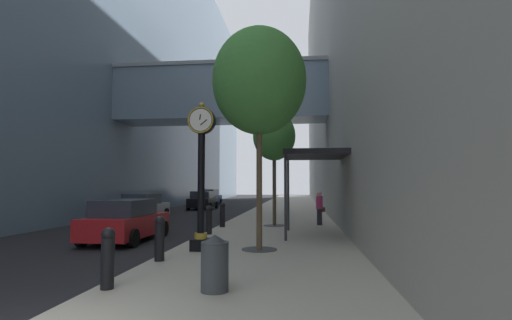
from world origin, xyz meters
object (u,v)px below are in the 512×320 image
object	(u,v)px
bollard_second	(160,237)
trash_bin	(215,262)
bollard_fifth	(222,214)
street_tree_near	(259,81)
car_black_near	(203,200)
car_red_trailing	(126,221)
street_tree_mid_near	(274,137)
car_blue_far	(209,198)
car_silver_mid	(143,207)
bollard_nearest	(108,257)
pedestrian_walking	(319,207)
bollard_fourth	(209,219)
street_clock	(201,168)

from	to	relation	value
bollard_second	trash_bin	distance (m)	3.44
bollard_fifth	street_tree_near	distance (m)	8.22
car_black_near	car_red_trailing	world-z (taller)	car_black_near
street_tree_mid_near	car_blue_far	size ratio (longest dim) A/B	1.35
car_silver_mid	bollard_nearest	bearing A→B (deg)	-69.71
pedestrian_walking	car_blue_far	size ratio (longest dim) A/B	0.41
trash_bin	car_blue_far	distance (m)	34.01
bollard_nearest	bollard_fifth	distance (m)	11.19
bollard_fifth	trash_bin	bearing A→B (deg)	-79.40
bollard_second	bollard_fourth	size ratio (longest dim) A/B	1.00
bollard_nearest	street_tree_mid_near	distance (m)	12.87
trash_bin	car_black_near	size ratio (longest dim) A/B	0.26
pedestrian_walking	street_clock	bearing A→B (deg)	-116.34
car_blue_far	street_tree_near	bearing A→B (deg)	-73.80
bollard_fourth	street_tree_near	world-z (taller)	street_tree_near
street_clock	bollard_fifth	xyz separation A→B (m)	(-0.66, 6.66, -1.89)
car_black_near	car_blue_far	world-z (taller)	car_blue_far
street_clock	car_silver_mid	distance (m)	13.17
street_tree_near	street_tree_mid_near	world-z (taller)	street_tree_near
bollard_second	street_tree_near	distance (m)	5.63
street_clock	car_silver_mid	bearing A→B (deg)	119.94
street_tree_mid_near	car_red_trailing	world-z (taller)	street_tree_mid_near
street_tree_mid_near	street_tree_near	bearing A→B (deg)	-90.00
street_clock	car_red_trailing	distance (m)	4.72
bollard_nearest	car_black_near	xyz separation A→B (m)	(-4.81, 26.46, 0.03)
bollard_fifth	car_blue_far	world-z (taller)	car_blue_far
bollard_nearest	bollard_fourth	bearing A→B (deg)	90.00
street_clock	street_tree_mid_near	xyz separation A→B (m)	(1.77, 7.54, 1.88)
car_black_near	street_clock	bearing A→B (deg)	-76.01
bollard_fifth	street_tree_mid_near	bearing A→B (deg)	19.95
car_silver_mid	pedestrian_walking	bearing A→B (deg)	-17.17
trash_bin	pedestrian_walking	xyz separation A→B (m)	(2.56, 12.52, 0.35)
car_black_near	car_blue_far	size ratio (longest dim) A/B	0.96
bollard_fourth	trash_bin	bearing A→B (deg)	-75.96
street_tree_near	car_red_trailing	world-z (taller)	street_tree_near
bollard_second	bollard_fourth	world-z (taller)	same
bollard_fifth	car_red_trailing	world-z (taller)	car_red_trailing
car_black_near	car_silver_mid	bearing A→B (deg)	-95.61
car_silver_mid	bollard_fifth	bearing A→B (deg)	-38.43
street_tree_near	street_tree_mid_near	bearing A→B (deg)	90.00
bollard_nearest	bollard_second	world-z (taller)	same
pedestrian_walking	street_tree_mid_near	bearing A→B (deg)	-166.88
car_black_near	car_silver_mid	distance (m)	10.69
street_clock	bollard_fourth	world-z (taller)	street_clock
bollard_nearest	street_tree_near	size ratio (longest dim) A/B	0.17
pedestrian_walking	street_tree_near	bearing A→B (deg)	-106.04
bollard_nearest	street_tree_mid_near	xyz separation A→B (m)	(2.42, 12.07, 3.77)
bollard_nearest	trash_bin	bearing A→B (deg)	1.67
street_clock	car_red_trailing	world-z (taller)	street_clock
pedestrian_walking	car_silver_mid	bearing A→B (deg)	162.83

